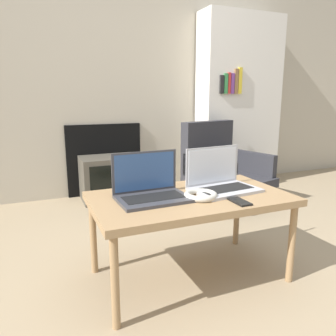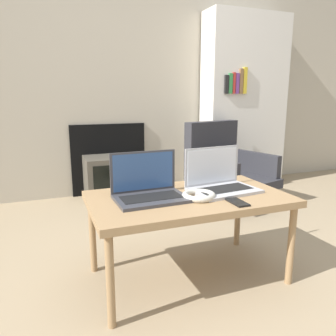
# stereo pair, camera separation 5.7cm
# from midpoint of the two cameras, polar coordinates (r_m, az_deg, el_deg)

# --- Properties ---
(ground_plane) EXTENTS (14.00, 14.00, 0.00)m
(ground_plane) POSITION_cam_midpoint_polar(r_m,az_deg,el_deg) (1.64, 9.81, -23.66)
(ground_plane) COLOR #998466
(wall_back) EXTENTS (7.00, 0.08, 2.60)m
(wall_back) POSITION_cam_midpoint_polar(r_m,az_deg,el_deg) (3.32, -9.12, 17.88)
(wall_back) COLOR #B7AD99
(wall_back) RESTS_ON ground_plane
(table) EXTENTS (1.01, 0.57, 0.46)m
(table) POSITION_cam_midpoint_polar(r_m,az_deg,el_deg) (1.71, 4.61, -6.09)
(table) COLOR #9E7A51
(table) RESTS_ON ground_plane
(laptop_left) EXTENTS (0.36, 0.25, 0.23)m
(laptop_left) POSITION_cam_midpoint_polar(r_m,az_deg,el_deg) (1.64, -2.43, -3.60)
(laptop_left) COLOR #38383D
(laptop_left) RESTS_ON table
(laptop_right) EXTENTS (0.37, 0.28, 0.23)m
(laptop_right) POSITION_cam_midpoint_polar(r_m,az_deg,el_deg) (1.80, 9.88, -2.28)
(laptop_right) COLOR #B2B2B7
(laptop_right) RESTS_ON table
(headphones) EXTENTS (0.17, 0.17, 0.03)m
(headphones) POSITION_cam_midpoint_polar(r_m,az_deg,el_deg) (1.65, 6.38, -4.78)
(headphones) COLOR beige
(headphones) RESTS_ON table
(phone) EXTENTS (0.06, 0.12, 0.01)m
(phone) POSITION_cam_midpoint_polar(r_m,az_deg,el_deg) (1.61, 13.04, -5.86)
(phone) COLOR black
(phone) RESTS_ON table
(tv) EXTENTS (0.52, 0.37, 0.41)m
(tv) POSITION_cam_midpoint_polar(r_m,az_deg,el_deg) (3.15, -8.96, -1.65)
(tv) COLOR #4C473D
(tv) RESTS_ON ground_plane
(armchair) EXTENTS (0.74, 0.79, 0.73)m
(armchair) POSITION_cam_midpoint_polar(r_m,az_deg,el_deg) (3.05, 10.28, 0.54)
(armchair) COLOR #2D2D33
(armchair) RESTS_ON ground_plane
(bookshelf) EXTENTS (0.90, 0.32, 1.79)m
(bookshelf) POSITION_cam_midpoint_polar(r_m,az_deg,el_deg) (3.67, 13.50, 11.05)
(bookshelf) COLOR silver
(bookshelf) RESTS_ON ground_plane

